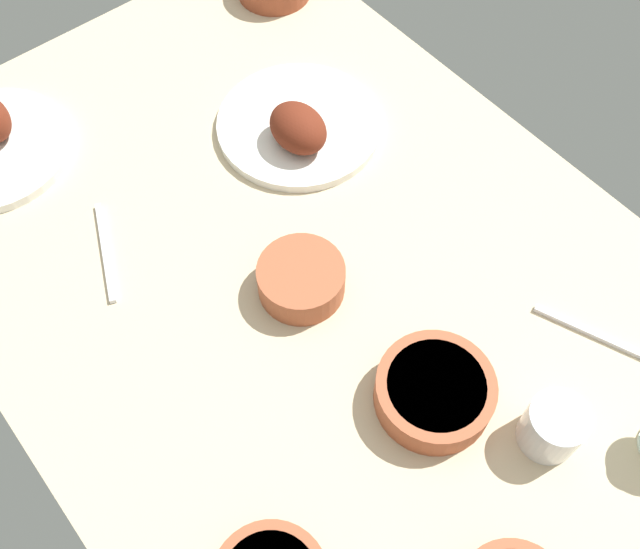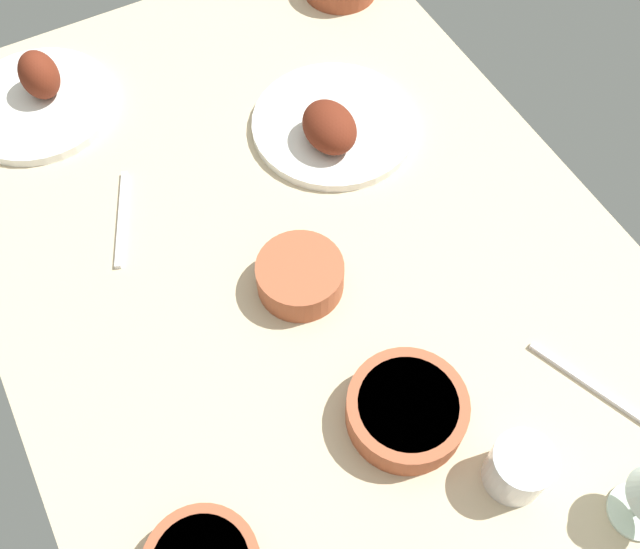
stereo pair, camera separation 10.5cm
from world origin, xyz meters
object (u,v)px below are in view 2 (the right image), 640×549
at_px(water_tumbler, 518,468).
at_px(spoon_loose, 588,383).
at_px(fork_loose, 121,218).
at_px(bowl_potatoes, 408,409).
at_px(plate_far_side, 332,125).
at_px(plate_center_main, 38,96).
at_px(bowl_sauce, 300,275).

relative_size(water_tumbler, spoon_loose, 0.43).
xyz_separation_m(water_tumbler, spoon_loose, (0.05, -0.16, -0.03)).
height_order(fork_loose, spoon_loose, same).
height_order(bowl_potatoes, water_tumbler, water_tumbler).
bearing_deg(plate_far_side, fork_loose, 89.90).
height_order(plate_far_side, bowl_potatoes, plate_far_side).
xyz_separation_m(plate_far_side, water_tumbler, (-0.60, 0.07, 0.02)).
height_order(water_tumbler, fork_loose, water_tumbler).
relative_size(plate_center_main, spoon_loose, 1.46).
distance_m(plate_center_main, spoon_loose, 0.97).
bearing_deg(water_tumbler, plate_far_side, -7.07).
bearing_deg(bowl_sauce, fork_loose, 38.92).
height_order(bowl_potatoes, spoon_loose, bowl_potatoes).
relative_size(bowl_sauce, fork_loose, 0.71).
bearing_deg(fork_loose, water_tumbler, -130.46).
xyz_separation_m(plate_far_side, spoon_loose, (-0.55, -0.09, -0.02)).
bearing_deg(bowl_sauce, plate_center_main, 23.17).
bearing_deg(spoon_loose, plate_far_side, 167.25).
height_order(bowl_sauce, fork_loose, bowl_sauce).
bearing_deg(bowl_sauce, spoon_loose, -140.01).
xyz_separation_m(bowl_sauce, fork_loose, (0.23, 0.19, -0.02)).
relative_size(plate_center_main, water_tumbler, 3.37).
relative_size(plate_far_side, spoon_loose, 1.54).
xyz_separation_m(bowl_sauce, spoon_loose, (-0.32, -0.27, -0.02)).
relative_size(plate_far_side, bowl_potatoes, 1.74).
bearing_deg(plate_center_main, bowl_potatoes, -161.68).
xyz_separation_m(plate_center_main, plate_far_side, (-0.29, -0.40, 0.00)).
bearing_deg(fork_loose, spoon_loose, -116.70).
bearing_deg(plate_far_side, water_tumbler, 172.93).
bearing_deg(bowl_potatoes, spoon_loose, -107.80).
bearing_deg(plate_far_side, bowl_potatoes, 162.44).
bearing_deg(water_tumbler, fork_loose, 25.79).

